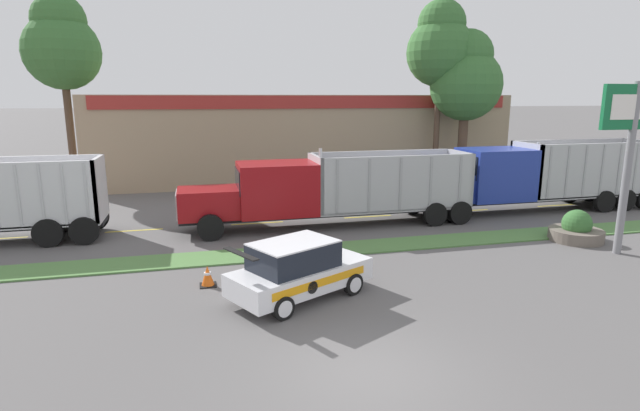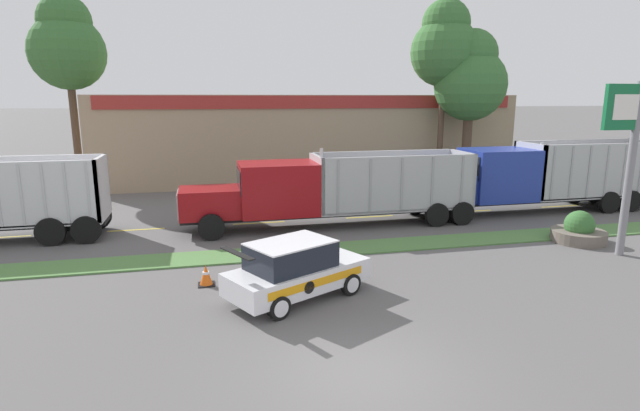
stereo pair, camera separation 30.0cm
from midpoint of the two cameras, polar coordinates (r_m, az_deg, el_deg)
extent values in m
plane|color=#5B5959|center=(11.14, 4.69, -18.55)|extent=(600.00, 600.00, 0.00)
cube|color=#517F42|center=(18.78, -3.73, -5.35)|extent=(120.00, 1.67, 0.06)
cube|color=yellow|center=(23.36, -20.82, -2.69)|extent=(2.40, 0.14, 0.01)
cube|color=yellow|center=(23.30, -7.53, -2.02)|extent=(2.40, 0.14, 0.01)
cube|color=yellow|center=(24.47, 5.13, -1.27)|extent=(2.40, 0.14, 0.01)
cube|color=yellow|center=(26.70, 16.15, -0.57)|extent=(2.40, 0.14, 0.01)
cube|color=yellow|center=(29.75, 25.20, 0.02)|extent=(2.40, 0.14, 0.01)
cube|color=yellow|center=(33.40, 32.41, 0.49)|extent=(2.40, 0.14, 0.01)
cube|color=black|center=(22.56, 0.58, -0.76)|extent=(13.06, 1.36, 0.18)
cube|color=maroon|center=(21.71, -12.99, 0.31)|extent=(2.53, 2.03, 1.22)
cube|color=#B7B7BC|center=(21.74, -16.40, 0.14)|extent=(0.06, 1.73, 1.04)
cube|color=maroon|center=(21.85, -5.36, 1.98)|extent=(3.33, 2.48, 2.22)
cube|color=black|center=(21.60, -9.80, 2.79)|extent=(0.04, 2.11, 1.00)
cylinder|color=silver|center=(21.27, -0.35, 4.17)|extent=(0.14, 0.14, 1.77)
cube|color=#ADADB2|center=(23.42, 7.53, 0.00)|extent=(7.20, 2.48, 0.12)
cube|color=#ADADB2|center=(22.15, -0.89, 2.62)|extent=(0.16, 2.48, 2.45)
cube|color=#ADADB2|center=(24.70, 15.25, 3.19)|extent=(0.16, 2.48, 2.45)
cube|color=#ADADB2|center=(22.13, 8.72, 2.48)|extent=(7.20, 0.16, 2.45)
cube|color=#ADADB2|center=(24.26, 6.61, 3.38)|extent=(7.20, 0.16, 2.45)
cube|color=#99999E|center=(21.10, 1.58, 2.14)|extent=(0.10, 0.04, 2.32)
cube|color=#99999E|center=(21.53, 5.28, 2.30)|extent=(0.10, 0.04, 2.32)
cube|color=#99999E|center=(22.04, 8.82, 2.43)|extent=(0.10, 0.04, 2.32)
cube|color=#99999E|center=(22.63, 12.18, 2.56)|extent=(0.10, 0.04, 2.32)
cube|color=#99999E|center=(23.30, 15.37, 2.67)|extent=(0.10, 0.04, 2.32)
cylinder|color=black|center=(20.70, -12.81, -2.51)|extent=(1.07, 0.30, 1.07)
cylinder|color=black|center=(23.07, -12.97, -1.01)|extent=(1.07, 0.30, 1.07)
cylinder|color=black|center=(23.67, 15.38, -0.80)|extent=(1.07, 0.30, 1.07)
cylinder|color=black|center=(25.77, 12.75, 0.38)|extent=(1.07, 0.30, 1.07)
cylinder|color=black|center=(23.09, 12.66, -0.98)|extent=(1.07, 0.30, 1.07)
cylinder|color=black|center=(25.23, 10.20, 0.24)|extent=(1.07, 0.30, 1.07)
cube|color=black|center=(27.87, 22.98, 0.80)|extent=(12.73, 1.37, 0.18)
cube|color=#23389E|center=(24.97, 13.53, 2.02)|extent=(2.33, 2.05, 1.37)
cube|color=#B7B7BC|center=(24.44, 11.04, 1.92)|extent=(0.06, 1.75, 1.17)
cube|color=#23389E|center=(26.29, 19.03, 3.44)|extent=(3.28, 2.50, 2.50)
cube|color=black|center=(25.37, 15.95, 4.34)|extent=(0.04, 2.12, 1.12)
cylinder|color=silver|center=(26.53, 23.27, 4.93)|extent=(0.14, 0.14, 1.60)
cube|color=#B7B7BC|center=(29.61, 27.36, 1.31)|extent=(7.12, 2.50, 0.12)
cube|color=#B7B7BC|center=(27.23, 22.10, 3.84)|extent=(0.16, 2.50, 2.70)
cube|color=#B7B7BC|center=(31.82, 32.33, 3.93)|extent=(0.16, 2.50, 2.70)
cube|color=#B7B7BC|center=(28.56, 29.15, 3.53)|extent=(7.12, 0.16, 2.70)
cube|color=#B7B7BC|center=(30.29, 26.17, 4.24)|extent=(7.12, 0.16, 2.70)
cube|color=#A3A3A8|center=(26.50, 24.45, 3.43)|extent=(0.10, 0.04, 2.57)
cube|color=#A3A3A8|center=(27.14, 26.14, 3.46)|extent=(0.10, 0.04, 2.57)
cube|color=#A3A3A8|center=(27.80, 27.75, 3.48)|extent=(0.10, 0.04, 2.57)
cube|color=#A3A3A8|center=(28.49, 29.29, 3.50)|extent=(0.10, 0.04, 2.57)
cube|color=#A3A3A8|center=(29.19, 30.75, 3.52)|extent=(0.10, 0.04, 2.57)
cube|color=#A3A3A8|center=(29.91, 32.14, 3.53)|extent=(0.10, 0.04, 2.57)
cylinder|color=black|center=(24.07, 14.76, -0.52)|extent=(1.10, 0.30, 1.10)
cylinder|color=black|center=(26.20, 12.21, 0.63)|extent=(1.10, 0.30, 1.10)
cylinder|color=black|center=(32.52, 29.84, 1.49)|extent=(1.10, 0.30, 1.10)
cylinder|color=black|center=(29.92, 31.27, 0.53)|extent=(1.10, 0.30, 1.10)
cylinder|color=black|center=(31.65, 28.16, 1.42)|extent=(1.10, 0.30, 1.10)
cylinder|color=black|center=(29.03, 29.48, 0.42)|extent=(1.10, 0.30, 1.10)
cylinder|color=black|center=(30.81, 26.38, 1.33)|extent=(1.10, 0.30, 1.10)
cube|color=silver|center=(23.52, -31.30, -1.59)|extent=(6.32, 2.37, 0.12)
cube|color=silver|center=(22.54, -24.18, 1.88)|extent=(0.16, 2.37, 2.52)
cube|color=silver|center=(22.26, -32.48, 0.91)|extent=(6.32, 0.16, 2.52)
cube|color=silver|center=(24.33, -30.89, 1.91)|extent=(6.32, 0.16, 2.52)
cube|color=#BCBCC1|center=(22.04, -31.58, 0.92)|extent=(0.10, 0.04, 2.40)
cube|color=#BCBCC1|center=(21.81, -29.61, 1.04)|extent=(0.10, 0.04, 2.40)
cube|color=#BCBCC1|center=(21.61, -27.60, 1.16)|extent=(0.10, 0.04, 2.40)
cube|color=#BCBCC1|center=(21.44, -25.55, 1.27)|extent=(0.10, 0.04, 2.40)
cylinder|color=black|center=(21.82, -25.69, -2.61)|extent=(1.12, 0.30, 1.12)
cylinder|color=black|center=(24.04, -24.62, -1.23)|extent=(1.12, 0.30, 1.12)
cylinder|color=black|center=(22.13, -29.00, -2.75)|extent=(1.12, 0.30, 1.12)
cylinder|color=black|center=(24.33, -27.63, -1.37)|extent=(1.12, 0.30, 1.12)
cube|color=white|center=(14.55, -2.81, -8.07)|extent=(4.53, 3.50, 0.65)
cube|color=black|center=(14.18, -3.63, -5.72)|extent=(2.76, 2.45, 0.71)
cube|color=white|center=(14.07, -3.66, -4.26)|extent=(2.76, 2.45, 0.04)
cube|color=black|center=(13.12, -9.70, -5.47)|extent=(0.83, 1.35, 0.03)
cube|color=orange|center=(13.88, -0.47, -8.80)|extent=(2.98, 1.55, 0.23)
cylinder|color=black|center=(13.71, -1.46, -9.36)|extent=(0.32, 0.17, 0.36)
cylinder|color=black|center=(14.88, 3.23, -8.95)|extent=(0.67, 0.48, 0.65)
cylinder|color=silver|center=(14.81, 3.52, -9.05)|extent=(0.41, 0.22, 0.45)
cylinder|color=black|center=(16.05, -1.06, -7.32)|extent=(0.67, 0.48, 0.65)
cylinder|color=silver|center=(16.13, -1.31, -7.22)|extent=(0.41, 0.22, 0.45)
cylinder|color=black|center=(13.32, -4.91, -11.59)|extent=(0.67, 0.48, 0.65)
cylinder|color=silver|center=(13.24, -4.63, -11.74)|extent=(0.41, 0.22, 0.45)
cylinder|color=black|center=(14.62, -8.94, -9.48)|extent=(0.67, 0.48, 0.65)
cylinder|color=silver|center=(14.70, -9.16, -9.35)|extent=(0.41, 0.22, 0.45)
cylinder|color=gray|center=(21.09, 31.34, 3.46)|extent=(0.28, 0.28, 6.26)
cube|color=#146638|center=(20.94, 32.02, 9.53)|extent=(2.76, 0.16, 1.57)
cube|color=white|center=(20.88, 32.20, 9.51)|extent=(2.21, 0.02, 0.86)
cylinder|color=#6B6056|center=(22.75, 26.85, -3.01)|extent=(2.10, 2.10, 0.46)
sphere|color=#386B33|center=(22.65, 26.96, -1.88)|extent=(1.16, 1.16, 1.16)
cube|color=black|center=(16.03, -13.20, -8.85)|extent=(0.51, 0.51, 0.03)
cone|color=#EA5B14|center=(15.92, -13.26, -7.77)|extent=(0.39, 0.39, 0.61)
cylinder|color=white|center=(15.90, -13.27, -7.56)|extent=(0.22, 0.22, 0.07)
cube|color=#9E896B|center=(38.43, -2.89, 8.09)|extent=(28.42, 12.00, 5.87)
cube|color=maroon|center=(32.41, -0.82, 11.73)|extent=(27.00, 0.10, 0.80)
cylinder|color=brown|center=(34.57, -26.83, 7.40)|extent=(0.45, 0.45, 7.14)
sphere|color=#386B33|center=(34.60, -27.62, 15.30)|extent=(4.43, 4.43, 4.43)
sphere|color=#386B33|center=(34.78, -27.92, 18.20)|extent=(3.10, 3.10, 3.10)
cylinder|color=brown|center=(34.45, 15.70, 6.66)|extent=(0.62, 0.62, 5.25)
sphere|color=#386B33|center=(34.32, 16.08, 13.13)|extent=(4.60, 4.60, 4.60)
sphere|color=#386B33|center=(34.41, 16.27, 16.19)|extent=(3.22, 3.22, 3.22)
cylinder|color=brown|center=(34.22, 12.93, 8.53)|extent=(0.39, 0.39, 7.34)
sphere|color=#386B33|center=(34.28, 13.33, 16.66)|extent=(4.35, 4.35, 4.35)
sphere|color=#386B33|center=(34.47, 13.48, 19.55)|extent=(3.05, 3.05, 3.05)
camera|label=1|loc=(0.15, -90.46, -0.10)|focal=28.00mm
camera|label=2|loc=(0.15, 89.54, 0.10)|focal=28.00mm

